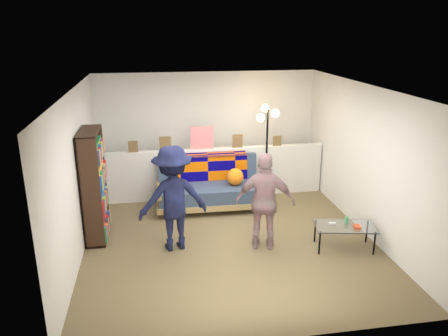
% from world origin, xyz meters
% --- Properties ---
extents(ground, '(5.00, 5.00, 0.00)m').
position_xyz_m(ground, '(0.00, 0.00, 0.00)').
color(ground, brown).
rests_on(ground, ground).
extents(room_shell, '(4.60, 5.05, 2.45)m').
position_xyz_m(room_shell, '(0.00, 0.47, 1.67)').
color(room_shell, silver).
rests_on(room_shell, ground).
extents(half_wall_ledge, '(4.45, 0.15, 1.00)m').
position_xyz_m(half_wall_ledge, '(0.00, 1.80, 0.50)').
color(half_wall_ledge, silver).
rests_on(half_wall_ledge, ground).
extents(ledge_decor, '(2.97, 0.02, 0.45)m').
position_xyz_m(ledge_decor, '(-0.23, 1.78, 1.18)').
color(ledge_decor, brown).
rests_on(ledge_decor, half_wall_ledge).
extents(futon_sofa, '(1.99, 1.00, 0.85)m').
position_xyz_m(futon_sofa, '(-0.11, 1.29, 0.40)').
color(futon_sofa, '#A2844E').
rests_on(futon_sofa, ground).
extents(bookshelf, '(0.29, 0.88, 1.76)m').
position_xyz_m(bookshelf, '(-2.08, 0.38, 0.82)').
color(bookshelf, black).
rests_on(bookshelf, ground).
extents(coffee_table, '(0.98, 0.66, 0.47)m').
position_xyz_m(coffee_table, '(1.69, -0.66, 0.35)').
color(coffee_table, black).
rests_on(coffee_table, ground).
extents(floor_lamp, '(0.43, 0.36, 1.86)m').
position_xyz_m(floor_lamp, '(1.03, 1.58, 1.32)').
color(floor_lamp, black).
rests_on(floor_lamp, ground).
extents(person_left, '(1.13, 0.77, 1.62)m').
position_xyz_m(person_left, '(-0.87, -0.20, 0.81)').
color(person_left, black).
rests_on(person_left, ground).
extents(person_right, '(0.95, 0.58, 1.51)m').
position_xyz_m(person_right, '(0.49, -0.43, 0.76)').
color(person_right, '#C37E88').
rests_on(person_right, ground).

